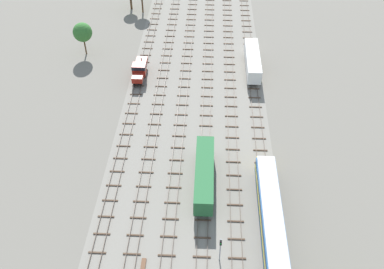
# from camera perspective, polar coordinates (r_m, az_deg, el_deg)

# --- Properties ---
(ground_plane) EXTENTS (480.00, 480.00, 0.00)m
(ground_plane) POSITION_cam_1_polar(r_m,az_deg,el_deg) (83.75, 0.42, 5.40)
(ground_plane) COLOR slate
(ballast_bed) EXTENTS (27.41, 176.00, 0.01)m
(ballast_bed) POSITION_cam_1_polar(r_m,az_deg,el_deg) (83.75, 0.42, 5.40)
(ballast_bed) COLOR gray
(ballast_bed) RESTS_ON ground
(track_far_left) EXTENTS (2.40, 126.00, 0.29)m
(track_far_left) POSITION_cam_1_polar(r_m,az_deg,el_deg) (85.63, -7.44, 6.03)
(track_far_left) COLOR #47382D
(track_far_left) RESTS_ON ground
(track_left) EXTENTS (2.40, 126.00, 0.29)m
(track_left) POSITION_cam_1_polar(r_m,az_deg,el_deg) (84.98, -4.31, 5.98)
(track_left) COLOR #47382D
(track_left) RESTS_ON ground
(track_centre_left) EXTENTS (2.40, 126.00, 0.29)m
(track_centre_left) POSITION_cam_1_polar(r_m,az_deg,el_deg) (84.59, -1.14, 5.91)
(track_centre_left) COLOR #47382D
(track_centre_left) RESTS_ON ground
(track_centre) EXTENTS (2.40, 126.00, 0.29)m
(track_centre) POSITION_cam_1_polar(r_m,az_deg,el_deg) (84.45, 2.05, 5.83)
(track_centre) COLOR #47382D
(track_centre) RESTS_ON ground
(track_centre_right) EXTENTS (2.40, 126.00, 0.29)m
(track_centre_right) POSITION_cam_1_polar(r_m,az_deg,el_deg) (84.57, 5.24, 5.72)
(track_centre_right) COLOR #47382D
(track_centre_right) RESTS_ON ground
(track_right) EXTENTS (2.40, 126.00, 0.29)m
(track_right) POSITION_cam_1_polar(r_m,az_deg,el_deg) (84.95, 8.40, 5.60)
(track_right) COLOR #47382D
(track_right) RESTS_ON ground
(diesel_railcar_right_nearest) EXTENTS (2.96, 20.50, 3.80)m
(diesel_railcar_right_nearest) POSITION_cam_1_polar(r_m,az_deg,el_deg) (60.07, 10.64, -10.60)
(diesel_railcar_right_nearest) COLOR #194C8C
(diesel_railcar_right_nearest) RESTS_ON ground
(freight_boxcar_centre_near) EXTENTS (2.87, 14.00, 3.60)m
(freight_boxcar_centre_near) POSITION_cam_1_polar(r_m,az_deg,el_deg) (64.28, 1.69, -5.35)
(freight_boxcar_centre_near) COLOR #286638
(freight_boxcar_centre_near) RESTS_ON ground
(shunter_loco_far_left_mid) EXTENTS (2.74, 8.46, 3.10)m
(shunter_loco_far_left_mid) POSITION_cam_1_polar(r_m,az_deg,el_deg) (88.40, -7.11, 8.78)
(shunter_loco_far_left_mid) COLOR maroon
(shunter_loco_far_left_mid) RESTS_ON ground
(freight_boxcar_right_midfar) EXTENTS (2.87, 14.00, 3.60)m
(freight_boxcar_right_midfar) POSITION_cam_1_polar(r_m,az_deg,el_deg) (90.70, 8.20, 9.91)
(freight_boxcar_right_midfar) COLOR white
(freight_boxcar_right_midfar) RESTS_ON ground
(signal_post_nearest) EXTENTS (0.28, 0.47, 4.57)m
(signal_post_nearest) POSITION_cam_1_polar(r_m,az_deg,el_deg) (55.72, 3.86, -14.98)
(signal_post_nearest) COLOR gray
(signal_post_nearest) RESTS_ON ground
(lineside_tree_2) EXTENTS (4.18, 4.18, 7.44)m
(lineside_tree_2) POSITION_cam_1_polar(r_m,az_deg,el_deg) (97.29, -14.61, 13.25)
(lineside_tree_2) COLOR #4C331E
(lineside_tree_2) RESTS_ON ground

